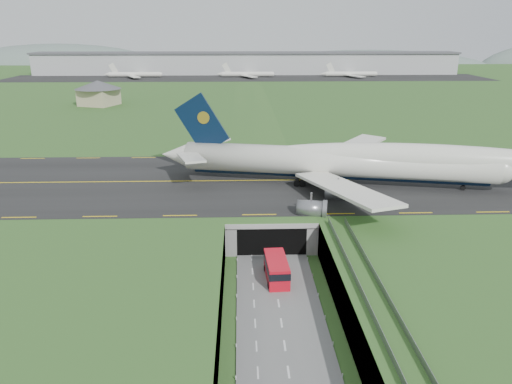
{
  "coord_description": "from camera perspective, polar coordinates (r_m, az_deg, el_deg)",
  "views": [
    {
      "loc": [
        -5.23,
        -70.48,
        37.5
      ],
      "look_at": [
        -2.33,
        20.0,
        7.77
      ],
      "focal_mm": 35.0,
      "sensor_mm": 36.0,
      "label": 1
    }
  ],
  "objects": [
    {
      "name": "service_building",
      "position": [
        227.17,
        -17.58,
        10.98
      ],
      "size": [
        25.02,
        25.02,
        10.59
      ],
      "rotation": [
        0.0,
        0.0,
        -0.36
      ],
      "color": "tan",
      "rests_on": "ground"
    },
    {
      "name": "taxiway",
      "position": [
        108.27,
        1.01,
        1.31
      ],
      "size": [
        800.0,
        44.0,
        0.18
      ],
      "primitive_type": "cube",
      "color": "black",
      "rests_on": "airfield_deck"
    },
    {
      "name": "trench_road",
      "position": [
        73.44,
        2.57,
        -12.46
      ],
      "size": [
        12.0,
        75.0,
        0.2
      ],
      "primitive_type": "cube",
      "color": "slate",
      "rests_on": "ground"
    },
    {
      "name": "distant_hills",
      "position": [
        507.0,
        6.23,
        13.38
      ],
      "size": [
        700.0,
        91.0,
        60.0
      ],
      "color": "slate",
      "rests_on": "ground"
    },
    {
      "name": "airfield_deck",
      "position": [
        78.65,
        2.19,
        -7.86
      ],
      "size": [
        800.0,
        800.0,
        6.0
      ],
      "primitive_type": "cube",
      "color": "gray",
      "rests_on": "ground"
    },
    {
      "name": "cargo_terminal",
      "position": [
        370.68,
        -1.06,
        14.53
      ],
      "size": [
        320.0,
        67.0,
        15.6
      ],
      "color": "#B2B2B2",
      "rests_on": "ground"
    },
    {
      "name": "ground",
      "position": [
        80.01,
        2.16,
        -9.79
      ],
      "size": [
        900.0,
        900.0,
        0.0
      ],
      "primitive_type": "plane",
      "color": "#294E1F",
      "rests_on": "ground"
    },
    {
      "name": "guideway",
      "position": [
        62.75,
        13.81,
        -13.26
      ],
      "size": [
        3.0,
        53.0,
        7.05
      ],
      "color": "#A8A8A3",
      "rests_on": "ground"
    },
    {
      "name": "tunnel_portal",
      "position": [
        93.8,
        1.49,
        -3.19
      ],
      "size": [
        17.0,
        22.3,
        6.0
      ],
      "color": "gray",
      "rests_on": "ground"
    },
    {
      "name": "jumbo_jet",
      "position": [
        105.98,
        12.52,
        3.35
      ],
      "size": [
        88.04,
        56.96,
        19.26
      ],
      "rotation": [
        0.0,
        0.0,
        -0.21
      ],
      "color": "silver",
      "rests_on": "ground"
    },
    {
      "name": "shuttle_tram",
      "position": [
        78.61,
        2.36,
        -8.77
      ],
      "size": [
        3.68,
        8.72,
        3.47
      ],
      "rotation": [
        0.0,
        0.0,
        0.05
      ],
      "color": "red",
      "rests_on": "ground"
    }
  ]
}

